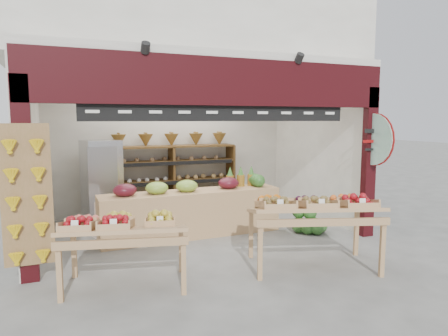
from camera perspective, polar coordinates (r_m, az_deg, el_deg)
ground at (r=7.31m, az=-2.92°, el=-9.72°), size 60.00×60.00×0.00m
shop_structure at (r=8.74m, az=-6.75°, el=18.96°), size 6.36×5.12×5.40m
banana_board at (r=5.55m, az=-26.36°, el=-3.94°), size 0.60×0.15×1.80m
gift_sign at (r=7.44m, az=20.59°, el=3.84°), size 0.04×0.93×0.92m
back_shelving at (r=8.89m, az=-7.47°, el=0.57°), size 2.88×0.47×1.79m
refrigerator at (r=8.24m, az=-17.06°, el=-2.08°), size 0.79×0.79×1.70m
cardboard_stack at (r=7.69m, az=-15.01°, el=-7.36°), size 1.01×0.82×0.62m
mid_counter at (r=7.27m, az=-4.70°, el=-6.18°), size 3.28×0.71×1.04m
display_table_left at (r=5.22m, az=-15.09°, el=-8.12°), size 1.69×1.19×0.99m
display_table_right at (r=5.78m, az=12.63°, el=-5.38°), size 1.98×1.48×1.10m
watermelon_pile at (r=7.68m, az=11.89°, el=-7.57°), size 0.63×0.65×0.50m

